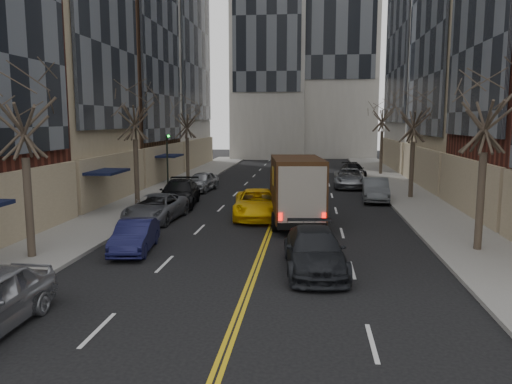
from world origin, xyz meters
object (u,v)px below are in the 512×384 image
taxi (257,204)px  pedestrian (276,205)px  observer_sedan (315,251)px  ups_truck (296,191)px

taxi → pedestrian: size_ratio=3.28×
observer_sedan → ups_truck: bearing=91.4°
ups_truck → observer_sedan: bearing=-90.8°
ups_truck → taxi: (-2.16, 1.54, -0.99)m
pedestrian → taxi: bearing=42.3°
taxi → pedestrian: pedestrian is taller
observer_sedan → taxi: 10.08m
observer_sedan → pedestrian: pedestrian is taller
ups_truck → pedestrian: size_ratio=3.92×
observer_sedan → pedestrian: (-2.02, 8.97, 0.10)m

